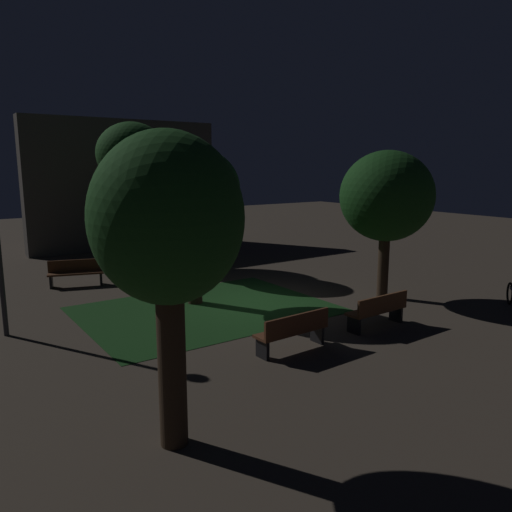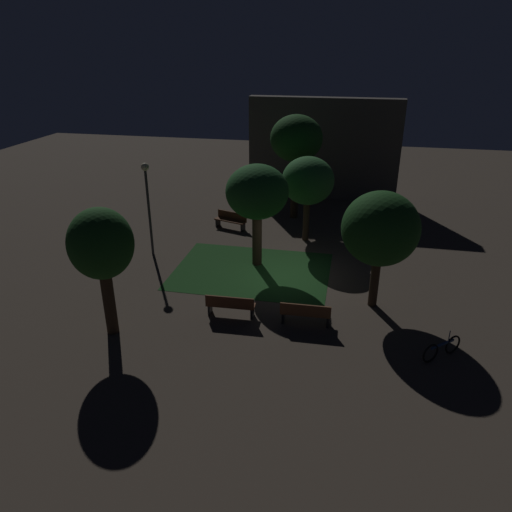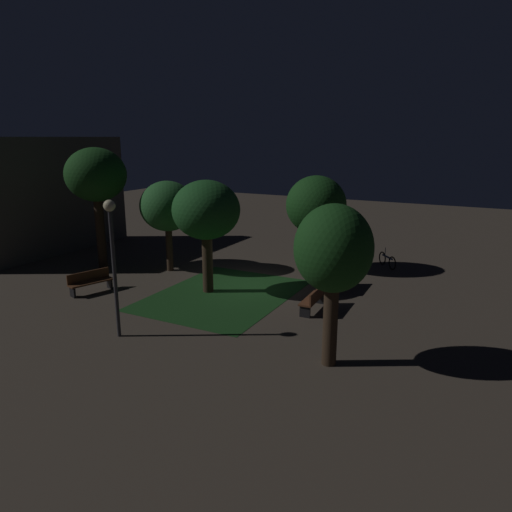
% 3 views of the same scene
% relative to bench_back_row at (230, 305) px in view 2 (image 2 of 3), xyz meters
% --- Properties ---
extents(ground_plane, '(60.00, 60.00, 0.00)m').
position_rel_bench_back_row_xyz_m(ground_plane, '(1.38, 3.67, -0.48)').
color(ground_plane, '#473D33').
extents(grass_lawn, '(6.79, 5.11, 0.01)m').
position_rel_bench_back_row_xyz_m(grass_lawn, '(-0.04, 3.89, -0.48)').
color(grass_lawn, '#194219').
rests_on(grass_lawn, ground).
extents(bench_back_row, '(1.82, 0.54, 0.88)m').
position_rel_bench_back_row_xyz_m(bench_back_row, '(0.00, 0.00, 0.00)').
color(bench_back_row, brown).
rests_on(bench_back_row, ground).
extents(bench_front_right, '(1.81, 0.52, 0.88)m').
position_rel_bench_back_row_xyz_m(bench_front_right, '(2.76, -0.00, 0.00)').
color(bench_front_right, brown).
rests_on(bench_front_right, ground).
extents(bench_near_trees, '(1.86, 1.00, 0.88)m').
position_rel_bench_back_row_xyz_m(bench_near_trees, '(-2.29, 8.91, 0.00)').
color(bench_near_trees, '#512D19').
rests_on(bench_near_trees, ground).
extents(tree_back_right, '(2.56, 2.56, 4.27)m').
position_rel_bench_back_row_xyz_m(tree_back_right, '(1.87, 8.03, 2.59)').
color(tree_back_right, '#38281C').
rests_on(tree_back_right, ground).
extents(tree_left_canopy, '(2.12, 2.12, 4.55)m').
position_rel_bench_back_row_xyz_m(tree_left_canopy, '(-3.77, -1.85, 2.79)').
color(tree_left_canopy, '#38281C').
rests_on(tree_left_canopy, ground).
extents(tree_lawn_side, '(2.72, 2.72, 4.60)m').
position_rel_bench_back_row_xyz_m(tree_lawn_side, '(0.03, 4.67, 2.87)').
color(tree_lawn_side, '#38281C').
rests_on(tree_lawn_side, ground).
extents(tree_tall_center, '(2.81, 2.81, 4.51)m').
position_rel_bench_back_row_xyz_m(tree_tall_center, '(5.13, 1.93, 2.64)').
color(tree_tall_center, '#38281C').
rests_on(tree_tall_center, ground).
extents(tree_right_canopy, '(2.85, 2.85, 5.77)m').
position_rel_bench_back_row_xyz_m(tree_right_canopy, '(0.82, 11.34, 3.94)').
color(tree_right_canopy, '#2D2116').
rests_on(tree_right_canopy, ground).
extents(lamp_post_path_center, '(0.36, 0.36, 4.40)m').
position_rel_bench_back_row_xyz_m(lamp_post_path_center, '(-5.07, 4.75, 2.52)').
color(lamp_post_path_center, '#333338').
rests_on(lamp_post_path_center, ground).
extents(bicycle, '(1.31, 1.12, 0.93)m').
position_rel_bench_back_row_xyz_m(bicycle, '(7.25, -1.08, -0.14)').
color(bicycle, black).
rests_on(bicycle, ground).
extents(building_wall_backdrop, '(9.37, 0.80, 6.23)m').
position_rel_bench_back_row_xyz_m(building_wall_backdrop, '(2.02, 15.60, 2.63)').
color(building_wall_backdrop, '#4C4742').
rests_on(building_wall_backdrop, ground).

